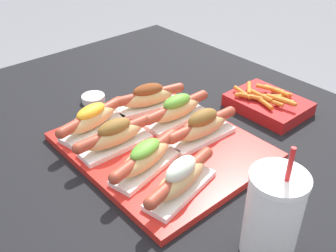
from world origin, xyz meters
TOP-DOWN VIEW (x-y plane):
  - patio_table at (0.00, 0.00)m, footprint 1.36×0.99m
  - serving_tray at (0.03, -0.08)m, footprint 0.44×0.38m
  - hot_dog_0 at (-0.13, -0.17)m, footprint 0.09×0.21m
  - hot_dog_1 at (-0.03, -0.17)m, footprint 0.06×0.21m
  - hot_dog_2 at (0.08, -0.17)m, footprint 0.09×0.21m
  - hot_dog_3 at (0.18, -0.16)m, footprint 0.09×0.21m
  - hot_dog_4 at (-0.12, 0.00)m, footprint 0.10×0.21m
  - hot_dog_5 at (-0.02, 0.02)m, footprint 0.06×0.21m
  - hot_dog_6 at (0.08, 0.01)m, footprint 0.07×0.21m
  - sauce_bowl at (-0.28, -0.08)m, footprint 0.07×0.07m
  - drink_cup at (0.37, -0.14)m, footprint 0.10×0.10m
  - fries_basket at (0.08, 0.26)m, footprint 0.20×0.15m

SIDE VIEW (x-z plane):
  - patio_table at x=0.00m, z-range 0.00..0.73m
  - serving_tray at x=0.03m, z-range 0.73..0.75m
  - sauce_bowl at x=-0.28m, z-range 0.74..0.76m
  - fries_basket at x=0.08m, z-range 0.73..0.78m
  - hot_dog_2 at x=0.08m, z-range 0.75..0.82m
  - hot_dog_0 at x=-0.13m, z-range 0.75..0.82m
  - hot_dog_4 at x=-0.12m, z-range 0.75..0.82m
  - hot_dog_5 at x=-0.02m, z-range 0.75..0.82m
  - hot_dog_1 at x=-0.03m, z-range 0.75..0.82m
  - hot_dog_3 at x=0.18m, z-range 0.75..0.83m
  - hot_dog_6 at x=0.08m, z-range 0.75..0.83m
  - drink_cup at x=0.37m, z-range 0.71..0.93m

